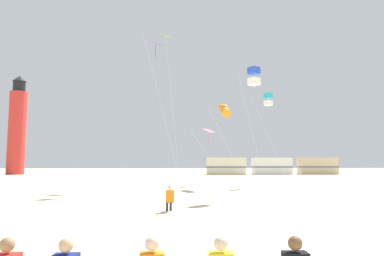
# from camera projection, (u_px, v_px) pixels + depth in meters

# --- Properties ---
(kite_flyer_standing) EXTENTS (0.38, 0.53, 1.16)m
(kite_flyer_standing) POSITION_uv_depth(u_px,v_px,m) (170.00, 198.00, 14.79)
(kite_flyer_standing) COLOR orange
(kite_flyer_standing) RESTS_ON ground
(kite_box_cyan) EXTENTS (3.11, 2.30, 8.46)m
(kite_box_cyan) POSITION_uv_depth(u_px,v_px,m) (268.00, 99.00, 31.24)
(kite_box_cyan) COLOR silver
(kite_box_cyan) RESTS_ON ground
(kite_diamond_violet) EXTENTS (2.99, 2.79, 11.82)m
(kite_diamond_violet) POSITION_uv_depth(u_px,v_px,m) (156.00, 50.00, 26.95)
(kite_diamond_violet) COLOR silver
(kite_diamond_violet) RESTS_ON ground
(kite_tube_orange) EXTENTS (3.13, 2.86, 7.27)m
(kite_tube_orange) POSITION_uv_depth(u_px,v_px,m) (224.00, 110.00, 29.10)
(kite_tube_orange) COLOR silver
(kite_tube_orange) RESTS_ON ground
(kite_diamond_lime) EXTENTS (1.95, 1.95, 13.79)m
(kite_diamond_lime) POSITION_uv_depth(u_px,v_px,m) (166.00, 44.00, 30.81)
(kite_diamond_lime) COLOR silver
(kite_diamond_lime) RESTS_ON ground
(kite_box_blue) EXTENTS (1.57, 1.52, 8.17)m
(kite_box_blue) POSITION_uv_depth(u_px,v_px,m) (254.00, 76.00, 21.57)
(kite_box_blue) COLOR silver
(kite_box_blue) RESTS_ON ground
(kite_diamond_rainbow) EXTENTS (3.33, 2.43, 5.24)m
(kite_diamond_rainbow) POSITION_uv_depth(u_px,v_px,m) (209.00, 133.00, 31.52)
(kite_diamond_rainbow) COLOR silver
(kite_diamond_rainbow) RESTS_ON ground
(lighthouse_distant) EXTENTS (2.80, 2.80, 16.80)m
(lighthouse_distant) POSITION_uv_depth(u_px,v_px,m) (17.00, 128.00, 57.19)
(lighthouse_distant) COLOR red
(lighthouse_distant) RESTS_ON ground
(rv_van_cream) EXTENTS (6.61, 2.85, 2.80)m
(rv_van_cream) POSITION_uv_depth(u_px,v_px,m) (226.00, 166.00, 55.56)
(rv_van_cream) COLOR beige
(rv_van_cream) RESTS_ON ground
(rv_van_white) EXTENTS (6.59, 2.79, 2.80)m
(rv_van_white) POSITION_uv_depth(u_px,v_px,m) (272.00, 166.00, 56.79)
(rv_van_white) COLOR white
(rv_van_white) RESTS_ON ground
(rv_van_tan) EXTENTS (6.50, 2.50, 2.80)m
(rv_van_tan) POSITION_uv_depth(u_px,v_px,m) (317.00, 166.00, 57.60)
(rv_van_tan) COLOR #C6B28C
(rv_van_tan) RESTS_ON ground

